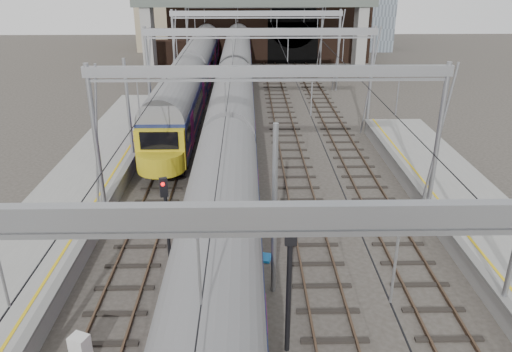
{
  "coord_description": "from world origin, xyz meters",
  "views": [
    {
      "loc": [
        -1.01,
        -14.59,
        12.12
      ],
      "look_at": [
        -0.57,
        8.09,
        2.4
      ],
      "focal_mm": 35.0,
      "sensor_mm": 36.0,
      "label": 1
    }
  ],
  "objects_px": {
    "train_main": "(235,86)",
    "train_second": "(205,49)",
    "signal_near_centre": "(289,270)",
    "signal_near_left": "(166,213)",
    "relay_cabinet": "(81,351)"
  },
  "relations": [
    {
      "from": "train_main",
      "to": "signal_near_centre",
      "type": "relative_size",
      "value": 13.27
    },
    {
      "from": "signal_near_left",
      "to": "signal_near_centre",
      "type": "bearing_deg",
      "value": -63.96
    },
    {
      "from": "train_main",
      "to": "train_second",
      "type": "relative_size",
      "value": 1.01
    },
    {
      "from": "train_second",
      "to": "signal_near_left",
      "type": "height_order",
      "value": "train_second"
    },
    {
      "from": "train_second",
      "to": "signal_near_centre",
      "type": "bearing_deg",
      "value": -82.51
    },
    {
      "from": "train_second",
      "to": "signal_near_centre",
      "type": "height_order",
      "value": "signal_near_centre"
    },
    {
      "from": "relay_cabinet",
      "to": "train_main",
      "type": "bearing_deg",
      "value": 104.13
    },
    {
      "from": "signal_near_left",
      "to": "relay_cabinet",
      "type": "height_order",
      "value": "signal_near_left"
    },
    {
      "from": "train_second",
      "to": "signal_near_centre",
      "type": "relative_size",
      "value": 13.18
    },
    {
      "from": "train_main",
      "to": "signal_near_left",
      "type": "distance_m",
      "value": 23.61
    },
    {
      "from": "train_main",
      "to": "signal_near_left",
      "type": "xyz_separation_m",
      "value": [
        -2.31,
        -23.49,
        0.21
      ]
    },
    {
      "from": "train_main",
      "to": "signal_near_centre",
      "type": "height_order",
      "value": "signal_near_centre"
    },
    {
      "from": "signal_near_left",
      "to": "train_second",
      "type": "bearing_deg",
      "value": 74.8
    },
    {
      "from": "train_second",
      "to": "signal_near_left",
      "type": "distance_m",
      "value": 43.09
    },
    {
      "from": "train_second",
      "to": "relay_cabinet",
      "type": "relative_size",
      "value": 59.82
    }
  ]
}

